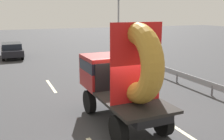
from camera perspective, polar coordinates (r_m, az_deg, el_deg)
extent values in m
plane|color=#38383A|center=(9.80, 4.80, -12.44)|extent=(120.00, 120.00, 0.00)
cylinder|color=black|center=(10.76, -5.17, -7.19)|extent=(0.28, 0.99, 0.99)
cylinder|color=black|center=(11.38, 3.01, -6.02)|extent=(0.28, 0.99, 0.99)
cylinder|color=black|center=(8.28, 1.47, -13.58)|extent=(0.28, 0.99, 0.99)
cylinder|color=black|center=(9.06, 11.44, -11.39)|extent=(0.28, 0.99, 0.99)
cube|color=black|center=(9.63, 2.41, -6.61)|extent=(1.30, 4.64, 0.25)
cube|color=maroon|center=(10.68, -0.99, -0.16)|extent=(2.00, 1.73, 1.35)
cube|color=black|center=(10.58, -0.89, 1.35)|extent=(2.02, 1.64, 0.44)
cube|color=black|center=(8.85, 4.89, -7.24)|extent=(2.00, 2.92, 0.10)
cube|color=black|center=(9.88, 1.06, -1.41)|extent=(1.80, 0.08, 1.10)
torus|color=#B7842D|center=(8.35, 5.57, 1.51)|extent=(0.72, 2.70, 2.70)
cube|color=red|center=(8.35, 5.57, 1.51)|extent=(1.90, 0.03, 2.70)
cylinder|color=black|center=(26.95, -23.61, 3.62)|extent=(0.23, 0.66, 0.66)
cylinder|color=black|center=(27.00, -20.19, 3.93)|extent=(0.23, 0.66, 0.66)
cylinder|color=black|center=(24.20, -23.54, 2.68)|extent=(0.23, 0.66, 0.66)
cylinder|color=black|center=(24.26, -19.74, 3.02)|extent=(0.23, 0.66, 0.66)
cube|color=black|center=(25.55, -21.83, 3.97)|extent=(1.86, 4.34, 0.57)
cube|color=black|center=(25.37, -21.92, 5.15)|extent=(1.68, 2.43, 0.52)
cylinder|color=gray|center=(23.90, 1.46, 9.31)|extent=(0.16, 0.16, 5.35)
cube|color=gray|center=(16.97, 11.68, 0.28)|extent=(0.06, 11.40, 0.32)
cylinder|color=slate|center=(13.90, 21.84, -4.39)|extent=(0.10, 0.10, 0.55)
cylinder|color=slate|center=(15.92, 14.59, -1.72)|extent=(0.10, 0.10, 0.55)
cylinder|color=slate|center=(18.17, 9.06, 0.33)|extent=(0.10, 0.10, 0.55)
cylinder|color=slate|center=(20.57, 4.79, 1.92)|extent=(0.10, 0.10, 0.55)
cube|color=beige|center=(15.09, -13.70, -3.55)|extent=(0.16, 2.82, 0.01)
cube|color=beige|center=(9.42, 16.81, -14.04)|extent=(0.16, 2.02, 0.01)
cube|color=beige|center=(15.61, -1.61, -2.62)|extent=(0.16, 2.89, 0.01)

